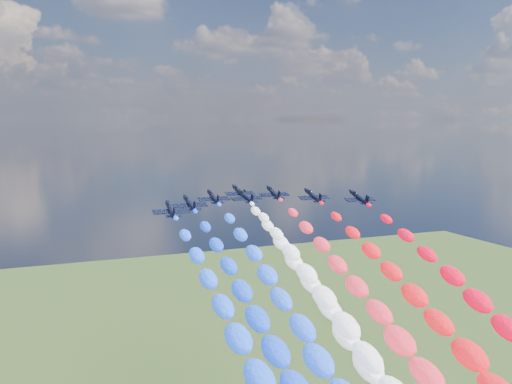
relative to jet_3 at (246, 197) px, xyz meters
name	(u,v)px	position (x,y,z in m)	size (l,w,h in m)	color
jet_0	(171,209)	(-26.67, -16.18, 0.00)	(9.35, 12.54, 2.76)	black
jet_1	(190,203)	(-19.17, -7.32, 0.00)	(9.35, 12.54, 2.76)	black
trail_1	(286,383)	(-19.17, -69.83, -24.61)	(6.73, 121.49, 53.12)	blue
jet_2	(213,197)	(-9.23, 2.45, 0.00)	(9.35, 12.54, 2.76)	black
trail_2	(310,355)	(-9.23, -60.05, -24.61)	(6.73, 121.49, 53.12)	blue
jet_3	(246,197)	(0.00, 0.00, 0.00)	(9.35, 12.54, 2.76)	black
trail_3	(356,353)	(0.00, -62.50, -24.61)	(6.73, 121.49, 53.12)	white
jet_4	(239,192)	(2.37, 11.83, 0.00)	(9.35, 12.54, 2.76)	black
trail_4	(337,332)	(2.37, -50.67, -24.61)	(6.73, 121.49, 53.12)	white
jet_5	(274,193)	(11.27, 5.05, 0.00)	(9.35, 12.54, 2.76)	black
trail_5	(388,337)	(11.27, -57.45, -24.61)	(6.73, 121.49, 53.12)	red
jet_6	(313,196)	(19.33, -5.94, 0.00)	(9.35, 12.54, 2.76)	black
trail_6	(452,350)	(19.33, -68.45, -24.61)	(6.73, 121.49, 53.12)	red
jet_7	(359,198)	(30.00, -14.47, 0.00)	(9.35, 12.54, 2.76)	black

